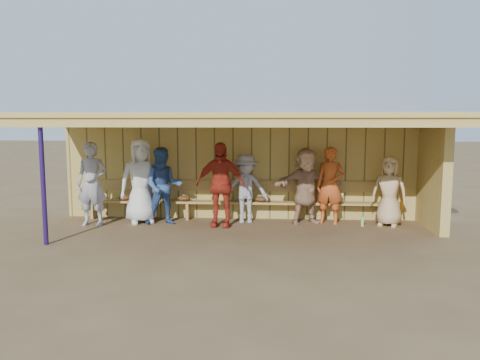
{
  "coord_description": "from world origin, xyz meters",
  "views": [
    {
      "loc": [
        0.63,
        -9.85,
        2.34
      ],
      "look_at": [
        0.0,
        0.35,
        1.05
      ],
      "focal_mm": 35.0,
      "sensor_mm": 36.0,
      "label": 1
    }
  ],
  "objects_px": {
    "player_c": "(163,186)",
    "player_e": "(246,188)",
    "player_d": "(220,185)",
    "bench": "(242,198)",
    "player_b": "(141,181)",
    "player_g": "(330,185)",
    "player_f": "(306,186)",
    "player_h": "(389,191)",
    "player_a": "(92,184)"
  },
  "relations": [
    {
      "from": "player_f",
      "to": "bench",
      "type": "height_order",
      "value": "player_f"
    },
    {
      "from": "player_f",
      "to": "player_g",
      "type": "xyz_separation_m",
      "value": [
        0.55,
        0.0,
        0.01
      ]
    },
    {
      "from": "player_b",
      "to": "player_f",
      "type": "relative_size",
      "value": 1.12
    },
    {
      "from": "player_b",
      "to": "player_g",
      "type": "bearing_deg",
      "value": -21.92
    },
    {
      "from": "player_f",
      "to": "player_h",
      "type": "xyz_separation_m",
      "value": [
        1.84,
        -0.16,
        -0.09
      ]
    },
    {
      "from": "player_d",
      "to": "bench",
      "type": "relative_size",
      "value": 0.25
    },
    {
      "from": "player_b",
      "to": "player_c",
      "type": "relative_size",
      "value": 1.11
    },
    {
      "from": "player_a",
      "to": "player_h",
      "type": "xyz_separation_m",
      "value": [
        6.64,
        0.36,
        -0.16
      ]
    },
    {
      "from": "player_e",
      "to": "player_g",
      "type": "height_order",
      "value": "player_g"
    },
    {
      "from": "player_a",
      "to": "player_h",
      "type": "bearing_deg",
      "value": 4.4
    },
    {
      "from": "player_b",
      "to": "player_h",
      "type": "xyz_separation_m",
      "value": [
        5.62,
        0.02,
        -0.19
      ]
    },
    {
      "from": "player_b",
      "to": "player_d",
      "type": "height_order",
      "value": "player_b"
    },
    {
      "from": "player_e",
      "to": "player_g",
      "type": "distance_m",
      "value": 1.93
    },
    {
      "from": "player_d",
      "to": "player_e",
      "type": "xyz_separation_m",
      "value": [
        0.55,
        0.45,
        -0.14
      ]
    },
    {
      "from": "player_b",
      "to": "player_c",
      "type": "bearing_deg",
      "value": -37.94
    },
    {
      "from": "player_f",
      "to": "player_g",
      "type": "relative_size",
      "value": 0.99
    },
    {
      "from": "player_e",
      "to": "player_d",
      "type": "bearing_deg",
      "value": -145.55
    },
    {
      "from": "bench",
      "to": "player_h",
      "type": "bearing_deg",
      "value": -7.97
    },
    {
      "from": "player_f",
      "to": "player_g",
      "type": "bearing_deg",
      "value": -17.98
    },
    {
      "from": "player_g",
      "to": "bench",
      "type": "xyz_separation_m",
      "value": [
        -2.03,
        0.31,
        -0.36
      ]
    },
    {
      "from": "player_b",
      "to": "player_d",
      "type": "relative_size",
      "value": 1.04
    },
    {
      "from": "player_d",
      "to": "player_f",
      "type": "xyz_separation_m",
      "value": [
        1.93,
        0.45,
        -0.07
      ]
    },
    {
      "from": "player_e",
      "to": "player_h",
      "type": "distance_m",
      "value": 3.22
    },
    {
      "from": "player_e",
      "to": "bench",
      "type": "relative_size",
      "value": 0.21
    },
    {
      "from": "player_e",
      "to": "player_a",
      "type": "bearing_deg",
      "value": -176.31
    },
    {
      "from": "player_b",
      "to": "player_h",
      "type": "height_order",
      "value": "player_b"
    },
    {
      "from": "player_c",
      "to": "player_e",
      "type": "bearing_deg",
      "value": -0.27
    },
    {
      "from": "player_e",
      "to": "player_b",
      "type": "bearing_deg",
      "value": 179.37
    },
    {
      "from": "player_a",
      "to": "bench",
      "type": "distance_m",
      "value": 3.45
    },
    {
      "from": "player_f",
      "to": "player_h",
      "type": "relative_size",
      "value": 1.11
    },
    {
      "from": "player_h",
      "to": "bench",
      "type": "height_order",
      "value": "player_h"
    },
    {
      "from": "player_g",
      "to": "bench",
      "type": "distance_m",
      "value": 2.09
    },
    {
      "from": "player_h",
      "to": "player_g",
      "type": "bearing_deg",
      "value": -163.13
    },
    {
      "from": "player_f",
      "to": "player_d",
      "type": "bearing_deg",
      "value": 175.19
    },
    {
      "from": "player_b",
      "to": "bench",
      "type": "xyz_separation_m",
      "value": [
        2.3,
        0.49,
        -0.45
      ]
    },
    {
      "from": "player_b",
      "to": "player_c",
      "type": "distance_m",
      "value": 0.57
    },
    {
      "from": "player_b",
      "to": "player_g",
      "type": "relative_size",
      "value": 1.11
    },
    {
      "from": "player_a",
      "to": "player_d",
      "type": "bearing_deg",
      "value": 2.65
    },
    {
      "from": "player_h",
      "to": "player_a",
      "type": "bearing_deg",
      "value": -152.96
    },
    {
      "from": "player_d",
      "to": "player_e",
      "type": "distance_m",
      "value": 0.73
    },
    {
      "from": "player_b",
      "to": "player_f",
      "type": "bearing_deg",
      "value": -21.58
    },
    {
      "from": "player_h",
      "to": "player_b",
      "type": "bearing_deg",
      "value": -155.84
    },
    {
      "from": "player_c",
      "to": "bench",
      "type": "bearing_deg",
      "value": 9.63
    },
    {
      "from": "player_g",
      "to": "player_h",
      "type": "xyz_separation_m",
      "value": [
        1.29,
        -0.16,
        -0.1
      ]
    },
    {
      "from": "player_e",
      "to": "player_c",
      "type": "bearing_deg",
      "value": -175.31
    },
    {
      "from": "player_b",
      "to": "player_a",
      "type": "bearing_deg",
      "value": 173.96
    },
    {
      "from": "player_f",
      "to": "bench",
      "type": "xyz_separation_m",
      "value": [
        -1.48,
        0.31,
        -0.34
      ]
    },
    {
      "from": "player_d",
      "to": "bench",
      "type": "bearing_deg",
      "value": 65.51
    },
    {
      "from": "player_a",
      "to": "player_b",
      "type": "bearing_deg",
      "value": 19.57
    },
    {
      "from": "player_d",
      "to": "bench",
      "type": "xyz_separation_m",
      "value": [
        0.44,
        0.76,
        -0.41
      ]
    }
  ]
}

